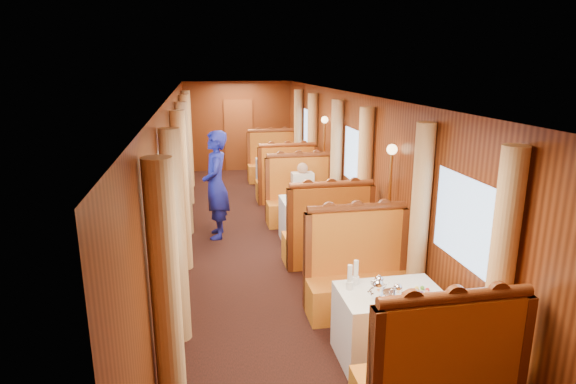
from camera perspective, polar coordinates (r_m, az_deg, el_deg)
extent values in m
cube|color=brown|center=(13.80, -5.86, 6.70)|extent=(0.80, 0.04, 2.00)
cube|color=white|center=(5.22, 11.97, -15.20)|extent=(1.05, 0.72, 0.75)
cube|color=#BE4815|center=(4.09, 18.73, -17.17)|extent=(1.30, 0.12, 0.80)
cylinder|color=brown|center=(3.88, 19.28, -11.63)|extent=(1.23, 0.10, 0.10)
cube|color=#BE4815|center=(6.07, 8.46, -12.10)|extent=(1.30, 0.55, 0.45)
cube|color=#BE4815|center=(6.00, 8.04, -5.87)|extent=(1.30, 0.12, 0.80)
cylinder|color=brown|center=(5.86, 8.19, -1.85)|extent=(1.23, 0.10, 0.10)
cube|color=white|center=(8.28, 2.87, -3.31)|extent=(1.05, 0.72, 0.75)
cube|color=#BE4815|center=(7.47, 4.53, -6.66)|extent=(1.30, 0.55, 0.45)
cube|color=#BE4815|center=(7.06, 5.08, -2.57)|extent=(1.30, 0.12, 0.80)
cylinder|color=brown|center=(6.94, 5.16, 0.90)|extent=(1.23, 0.10, 0.10)
cube|color=#BE4815|center=(9.21, 1.51, -2.38)|extent=(1.30, 0.55, 0.45)
cube|color=#BE4815|center=(9.25, 1.27, 1.71)|extent=(1.30, 0.12, 0.80)
cylinder|color=brown|center=(9.16, 1.28, 4.40)|extent=(1.23, 0.10, 0.10)
cube|color=white|center=(11.59, -1.07, 2.04)|extent=(1.05, 0.72, 0.75)
cube|color=#BE4815|center=(10.72, -0.24, 0.14)|extent=(1.30, 0.55, 0.45)
cube|color=#BE4815|center=(10.37, -0.04, 3.18)|extent=(1.30, 0.12, 0.80)
cylinder|color=brown|center=(10.29, -0.04, 5.58)|extent=(1.23, 0.10, 0.10)
cube|color=#BE4815|center=(12.54, -1.77, 2.33)|extent=(1.30, 0.55, 0.45)
cube|color=#BE4815|center=(12.63, -1.95, 5.31)|extent=(1.30, 0.12, 0.80)
cylinder|color=brown|center=(12.56, -1.96, 7.28)|extent=(1.23, 0.10, 0.10)
cube|color=silver|center=(4.96, 11.81, -11.90)|extent=(0.37, 0.30, 0.01)
cylinder|color=white|center=(5.08, 15.56, -11.47)|extent=(0.24, 0.24, 0.01)
cylinder|color=white|center=(5.01, 7.30, -10.92)|extent=(0.08, 0.08, 0.08)
cylinder|color=white|center=(4.96, 7.35, -9.54)|extent=(0.05, 0.05, 0.18)
cylinder|color=white|center=(5.13, 8.01, -10.33)|extent=(0.08, 0.08, 0.08)
cylinder|color=white|center=(5.07, 8.06, -8.97)|extent=(0.05, 0.05, 0.18)
cylinder|color=silver|center=(8.18, 2.70, -0.28)|extent=(0.06, 0.06, 0.14)
cylinder|color=silver|center=(11.52, -1.22, 4.21)|extent=(0.06, 0.06, 0.14)
cylinder|color=#E0B173|center=(3.83, -14.14, -13.51)|extent=(0.22, 0.22, 2.35)
cylinder|color=#E0B173|center=(5.25, -13.16, -5.43)|extent=(0.22, 0.22, 2.35)
cylinder|color=#E0B173|center=(4.54, 23.81, -9.72)|extent=(0.22, 0.22, 2.35)
cylinder|color=#E0B173|center=(5.79, 15.29, -3.65)|extent=(0.22, 0.22, 2.35)
cylinder|color=#E0B173|center=(7.11, -12.52, -0.03)|extent=(0.22, 0.22, 2.35)
cylinder|color=#E0B173|center=(8.62, -12.21, 2.61)|extent=(0.22, 0.22, 2.35)
cylinder|color=#E0B173|center=(7.51, 9.00, 0.95)|extent=(0.22, 0.22, 2.35)
cylinder|color=#E0B173|center=(8.96, 5.73, 3.34)|extent=(0.22, 0.22, 2.35)
cylinder|color=#E0B173|center=(10.53, -11.95, 4.83)|extent=(0.22, 0.22, 2.35)
cylinder|color=#E0B173|center=(12.07, -11.80, 6.11)|extent=(0.22, 0.22, 2.35)
cylinder|color=#E0B173|center=(10.80, 2.90, 5.39)|extent=(0.22, 0.22, 2.35)
cylinder|color=#E0B173|center=(12.31, 1.23, 6.59)|extent=(0.22, 0.22, 2.35)
cylinder|color=#BF8C3F|center=(6.25, -12.84, -4.52)|extent=(0.04, 0.04, 1.85)
sphere|color=#FFD18C|center=(6.01, -13.37, 4.10)|extent=(0.14, 0.14, 0.14)
cylinder|color=#BF8C3F|center=(6.71, 11.78, -3.09)|extent=(0.04, 0.04, 1.85)
sphere|color=#FFD18C|center=(6.49, 12.23, 4.95)|extent=(0.14, 0.14, 0.14)
cylinder|color=#BF8C3F|center=(9.62, -12.10, 2.37)|extent=(0.04, 0.04, 1.85)
sphere|color=#FFD18C|center=(9.47, -12.42, 8.02)|extent=(0.14, 0.14, 0.14)
cylinder|color=#BF8C3F|center=(9.93, 4.27, 3.05)|extent=(0.04, 0.04, 1.85)
sphere|color=#FFD18C|center=(9.78, 4.38, 8.53)|extent=(0.14, 0.14, 0.14)
imported|color=navy|center=(8.40, -8.54, 0.83)|extent=(0.48, 0.70, 1.88)
cube|color=beige|center=(8.94, 1.71, 0.59)|extent=(0.40, 0.24, 0.55)
sphere|color=tan|center=(8.86, 1.73, 2.84)|extent=(0.20, 0.20, 0.20)
cube|color=beige|center=(8.84, 1.93, -1.13)|extent=(0.36, 0.30, 0.14)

